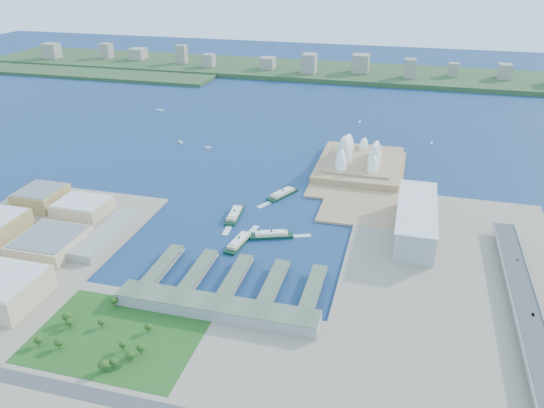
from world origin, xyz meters
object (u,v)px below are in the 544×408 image
(ferry_d, at_px, (271,233))
(ferry_b, at_px, (283,192))
(toaster_building, at_px, (416,220))
(car_c, at_px, (518,260))
(ferry_a, at_px, (234,213))
(car_b, at_px, (533,314))
(opera_house, at_px, (361,150))
(ferry_c, at_px, (239,240))

(ferry_d, bearing_deg, ferry_b, -12.75)
(toaster_building, bearing_deg, car_c, -28.36)
(ferry_a, xyz_separation_m, ferry_d, (61.50, -40.60, -0.20))
(car_b, bearing_deg, ferry_b, -37.48)
(opera_house, relative_size, car_c, 41.17)
(ferry_c, relative_size, ferry_d, 1.04)
(ferry_d, distance_m, car_b, 297.27)
(ferry_c, relative_size, car_c, 12.60)
(toaster_building, relative_size, car_c, 35.45)
(opera_house, relative_size, toaster_building, 1.16)
(ferry_b, bearing_deg, car_b, -10.88)
(car_b, relative_size, car_c, 1.01)
(opera_house, distance_m, ferry_a, 255.21)
(toaster_building, height_order, car_b, toaster_building)
(ferry_b, height_order, car_b, car_b)
(ferry_a, relative_size, ferry_c, 1.00)
(ferry_a, bearing_deg, ferry_d, -38.19)
(ferry_c, distance_m, car_b, 320.78)
(ferry_d, bearing_deg, toaster_building, -93.06)
(toaster_building, bearing_deg, opera_house, 114.23)
(ferry_d, bearing_deg, opera_house, -37.56)
(car_b, bearing_deg, ferry_d, -20.67)
(ferry_b, bearing_deg, car_c, 3.19)
(toaster_building, relative_size, ferry_c, 2.81)
(car_c, bearing_deg, ferry_d, 178.59)
(ferry_a, xyz_separation_m, car_b, (339.46, -145.46, 10.39))
(opera_house, xyz_separation_m, car_b, (199.00, -356.85, -16.42))
(car_b, bearing_deg, car_c, -90.00)
(ferry_a, relative_size, ferry_b, 0.99)
(car_b, bearing_deg, toaster_building, -55.20)
(ferry_c, height_order, car_c, car_c)
(ferry_a, height_order, ferry_c, ferry_c)
(toaster_building, height_order, car_c, toaster_building)
(ferry_a, bearing_deg, ferry_c, -71.80)
(toaster_building, xyz_separation_m, car_b, (109.00, -156.85, -4.92))
(toaster_building, xyz_separation_m, ferry_b, (-184.61, 68.28, -15.28))
(ferry_b, xyz_separation_m, ferry_c, (-17.33, -146.98, -0.01))
(ferry_c, bearing_deg, ferry_d, -132.54)
(opera_house, xyz_separation_m, toaster_building, (90.00, -200.00, -11.50))
(ferry_d, xyz_separation_m, car_c, (277.96, -6.84, 10.49))
(ferry_a, xyz_separation_m, ferry_b, (45.85, 79.67, 0.03))
(opera_house, bearing_deg, ferry_b, -125.69)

